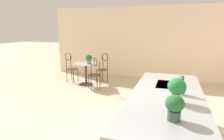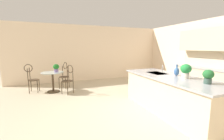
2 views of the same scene
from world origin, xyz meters
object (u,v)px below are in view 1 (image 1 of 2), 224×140
(chair_toward_desk, at_px, (95,72))
(potted_plant_counter_near, at_px, (177,89))
(potted_plant_counter_far, at_px, (175,106))
(potted_plant_on_table, at_px, (89,59))
(bistro_table, at_px, (86,72))
(chair_near_window, at_px, (103,66))
(vase_on_counter, at_px, (182,88))
(chair_by_island, at_px, (71,66))

(chair_toward_desk, relative_size, potted_plant_counter_near, 3.11)
(potted_plant_counter_far, bearing_deg, potted_plant_on_table, -144.19)
(potted_plant_counter_far, bearing_deg, chair_toward_desk, -144.93)
(bistro_table, xyz_separation_m, potted_plant_counter_far, (3.80, 2.86, 0.64))
(chair_toward_desk, bearing_deg, chair_near_window, -175.99)
(bistro_table, distance_m, potted_plant_on_table, 0.48)
(potted_plant_on_table, xyz_separation_m, vase_on_counter, (2.87, 2.82, 0.12))
(potted_plant_counter_near, relative_size, vase_on_counter, 1.17)
(chair_by_island, bearing_deg, bistro_table, 72.25)
(vase_on_counter, bearing_deg, chair_by_island, -130.48)
(chair_near_window, bearing_deg, chair_toward_desk, 4.01)
(chair_near_window, bearing_deg, potted_plant_counter_near, 33.23)
(potted_plant_on_table, xyz_separation_m, potted_plant_counter_near, (3.22, 2.74, 0.20))
(chair_by_island, relative_size, chair_toward_desk, 1.00)
(potted_plant_counter_far, bearing_deg, vase_on_counter, 173.68)
(bistro_table, bearing_deg, chair_near_window, 135.74)
(chair_toward_desk, distance_m, potted_plant_on_table, 0.66)
(chair_near_window, height_order, potted_plant_counter_far, potted_plant_counter_far)
(vase_on_counter, bearing_deg, potted_plant_on_table, -135.51)
(potted_plant_on_table, relative_size, vase_on_counter, 1.03)
(chair_by_island, xyz_separation_m, chair_toward_desk, (0.68, 1.21, 0.00))
(chair_by_island, relative_size, potted_plant_counter_near, 3.11)
(chair_by_island, relative_size, potted_plant_counter_far, 3.67)
(potted_plant_counter_near, height_order, vase_on_counter, potted_plant_counter_near)
(chair_toward_desk, height_order, potted_plant_counter_far, potted_plant_counter_far)
(chair_toward_desk, xyz_separation_m, vase_on_counter, (2.44, 2.45, 0.46))
(bistro_table, bearing_deg, chair_toward_desk, 48.21)
(bistro_table, distance_m, chair_toward_desk, 0.70)
(bistro_table, bearing_deg, chair_by_island, -107.75)
(vase_on_counter, bearing_deg, chair_toward_desk, -134.95)
(chair_toward_desk, bearing_deg, potted_plant_counter_near, 40.27)
(chair_toward_desk, distance_m, potted_plant_counter_far, 4.11)
(bistro_table, height_order, chair_toward_desk, chair_toward_desk)
(chair_near_window, distance_m, chair_toward_desk, 0.92)
(chair_near_window, distance_m, vase_on_counter, 4.22)
(chair_near_window, relative_size, chair_toward_desk, 1.00)
(potted_plant_on_table, xyz_separation_m, potted_plant_counter_far, (3.77, 2.72, 0.17))
(chair_toward_desk, height_order, vase_on_counter, vase_on_counter)
(potted_plant_counter_near, bearing_deg, vase_on_counter, 167.07)
(bistro_table, distance_m, chair_by_island, 0.75)
(chair_by_island, height_order, vase_on_counter, vase_on_counter)
(potted_plant_on_table, bearing_deg, potted_plant_counter_far, 35.81)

